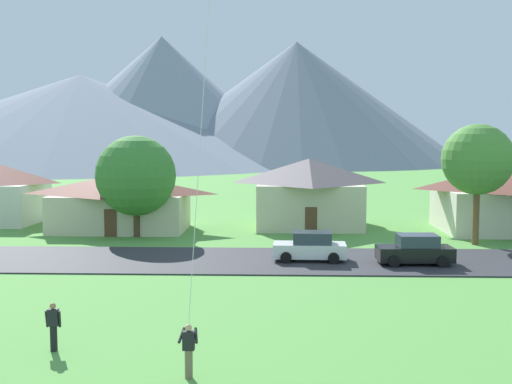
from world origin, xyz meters
The scene contains 12 objects.
road_strip centered at (0.00, 28.97, 0.04)m, with size 160.00×7.91×0.08m, color #2D2D33.
mountain_far_west_ridge centered at (-50.57, 158.47, 11.61)m, with size 128.37×128.37×23.22m, color slate.
mountain_east_ridge centered at (6.33, 164.21, 16.15)m, with size 89.38×89.38×32.31m, color slate.
mountain_far_east_ridge centered at (-29.87, 163.85, 16.93)m, with size 75.86×75.86×33.85m, color gray.
house_left_center centered at (18.43, 41.12, 2.59)m, with size 9.63×8.50×5.01m.
house_right_center centered at (-10.76, 40.53, 2.27)m, with size 10.79×6.48×4.39m.
house_rightmost centered at (3.87, 43.32, 2.84)m, with size 8.88×8.33×5.48m.
tree_near_left centered at (-8.83, 37.50, 4.45)m, with size 5.78×5.78×7.34m.
tree_left_of_center centered at (14.68, 35.08, 5.72)m, with size 4.74×4.74×8.11m.
parked_car_black_west_end centered at (9.15, 28.05, 0.87)m, with size 4.25×2.17×1.68m.
parked_car_white_mid_east centered at (3.26, 28.90, 0.87)m, with size 4.26×2.19×1.68m.
watcher_person centered at (-6.26, 13.24, 0.88)m, with size 0.56×0.24×1.68m.
Camera 1 is at (1.35, -7.49, 7.33)m, focal length 44.36 mm.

